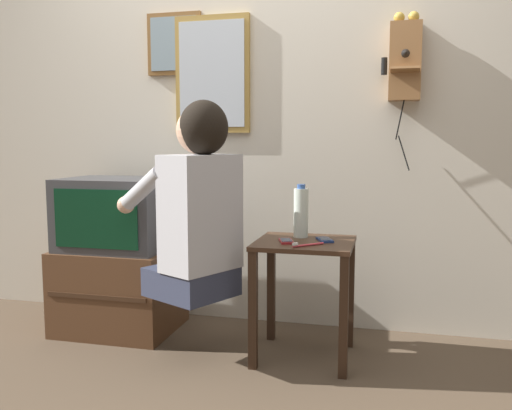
{
  "coord_description": "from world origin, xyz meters",
  "views": [
    {
      "loc": [
        0.81,
        -1.91,
        1.08
      ],
      "look_at": [
        0.17,
        0.64,
        0.77
      ],
      "focal_mm": 38.0,
      "sensor_mm": 36.0,
      "label": 1
    }
  ],
  "objects_px": {
    "person": "(197,203)",
    "wall_phone_antique": "(405,60)",
    "cell_phone_spare": "(325,240)",
    "framed_picture": "(174,44)",
    "television": "(116,214)",
    "cell_phone_held": "(286,241)",
    "wall_mirror": "(212,75)",
    "water_bottle": "(301,212)",
    "toothbrush": "(306,245)"
  },
  "relations": [
    {
      "from": "cell_phone_held",
      "to": "cell_phone_spare",
      "type": "distance_m",
      "value": 0.19
    },
    {
      "from": "framed_picture",
      "to": "water_bottle",
      "type": "height_order",
      "value": "framed_picture"
    },
    {
      "from": "wall_mirror",
      "to": "water_bottle",
      "type": "height_order",
      "value": "wall_mirror"
    },
    {
      "from": "television",
      "to": "water_bottle",
      "type": "xyz_separation_m",
      "value": [
        1.06,
        -0.03,
        0.05
      ]
    },
    {
      "from": "television",
      "to": "wall_mirror",
      "type": "bearing_deg",
      "value": 36.84
    },
    {
      "from": "framed_picture",
      "to": "cell_phone_held",
      "type": "bearing_deg",
      "value": -34.36
    },
    {
      "from": "framed_picture",
      "to": "wall_phone_antique",
      "type": "bearing_deg",
      "value": -1.9
    },
    {
      "from": "person",
      "to": "cell_phone_held",
      "type": "xyz_separation_m",
      "value": [
        0.41,
        0.13,
        -0.19
      ]
    },
    {
      "from": "cell_phone_spare",
      "to": "toothbrush",
      "type": "xyz_separation_m",
      "value": [
        -0.07,
        -0.16,
        0.0
      ]
    },
    {
      "from": "cell_phone_spare",
      "to": "wall_mirror",
      "type": "bearing_deg",
      "value": 125.4
    },
    {
      "from": "wall_phone_antique",
      "to": "cell_phone_spare",
      "type": "xyz_separation_m",
      "value": [
        -0.36,
        -0.42,
        -0.91
      ]
    },
    {
      "from": "wall_mirror",
      "to": "water_bottle",
      "type": "bearing_deg",
      "value": -32.37
    },
    {
      "from": "water_bottle",
      "to": "toothbrush",
      "type": "relative_size",
      "value": 2.05
    },
    {
      "from": "wall_phone_antique",
      "to": "cell_phone_held",
      "type": "xyz_separation_m",
      "value": [
        -0.54,
        -0.49,
        -0.91
      ]
    },
    {
      "from": "water_bottle",
      "to": "framed_picture",
      "type": "bearing_deg",
      "value": 155.46
    },
    {
      "from": "person",
      "to": "framed_picture",
      "type": "xyz_separation_m",
      "value": [
        -0.38,
        0.66,
        0.87
      ]
    },
    {
      "from": "framed_picture",
      "to": "cell_phone_spare",
      "type": "height_order",
      "value": "framed_picture"
    },
    {
      "from": "wall_mirror",
      "to": "person",
      "type": "bearing_deg",
      "value": -78.15
    },
    {
      "from": "cell_phone_spare",
      "to": "framed_picture",
      "type": "bearing_deg",
      "value": 132.05
    },
    {
      "from": "television",
      "to": "wall_phone_antique",
      "type": "height_order",
      "value": "wall_phone_antique"
    },
    {
      "from": "wall_mirror",
      "to": "wall_phone_antique",
      "type": "bearing_deg",
      "value": -2.15
    },
    {
      "from": "toothbrush",
      "to": "wall_mirror",
      "type": "bearing_deg",
      "value": 2.49
    },
    {
      "from": "framed_picture",
      "to": "water_bottle",
      "type": "distance_m",
      "value": 1.31
    },
    {
      "from": "person",
      "to": "wall_mirror",
      "type": "bearing_deg",
      "value": 39.25
    },
    {
      "from": "wall_phone_antique",
      "to": "framed_picture",
      "type": "xyz_separation_m",
      "value": [
        -1.33,
        0.04,
        0.15
      ]
    },
    {
      "from": "television",
      "to": "wall_phone_antique",
      "type": "distance_m",
      "value": 1.79
    },
    {
      "from": "framed_picture",
      "to": "cell_phone_spare",
      "type": "xyz_separation_m",
      "value": [
        0.96,
        -0.46,
        -1.06
      ]
    },
    {
      "from": "water_bottle",
      "to": "toothbrush",
      "type": "height_order",
      "value": "water_bottle"
    },
    {
      "from": "framed_picture",
      "to": "toothbrush",
      "type": "distance_m",
      "value": 1.51
    },
    {
      "from": "person",
      "to": "cell_phone_spare",
      "type": "relative_size",
      "value": 6.87
    },
    {
      "from": "cell_phone_held",
      "to": "wall_phone_antique",
      "type": "bearing_deg",
      "value": 24.03
    },
    {
      "from": "wall_phone_antique",
      "to": "wall_mirror",
      "type": "distance_m",
      "value": 1.09
    },
    {
      "from": "television",
      "to": "framed_picture",
      "type": "xyz_separation_m",
      "value": [
        0.22,
        0.35,
        0.98
      ]
    },
    {
      "from": "person",
      "to": "wall_mirror",
      "type": "relative_size",
      "value": 1.39
    },
    {
      "from": "wall_mirror",
      "to": "toothbrush",
      "type": "xyz_separation_m",
      "value": [
        0.66,
        -0.61,
        -0.87
      ]
    },
    {
      "from": "framed_picture",
      "to": "toothbrush",
      "type": "height_order",
      "value": "framed_picture"
    },
    {
      "from": "person",
      "to": "toothbrush",
      "type": "height_order",
      "value": "person"
    },
    {
      "from": "wall_phone_antique",
      "to": "water_bottle",
      "type": "xyz_separation_m",
      "value": [
        -0.49,
        -0.34,
        -0.79
      ]
    },
    {
      "from": "cell_phone_held",
      "to": "toothbrush",
      "type": "bearing_deg",
      "value": -53.52
    },
    {
      "from": "toothbrush",
      "to": "wall_phone_antique",
      "type": "bearing_deg",
      "value": -81.64
    },
    {
      "from": "television",
      "to": "cell_phone_spare",
      "type": "height_order",
      "value": "television"
    },
    {
      "from": "wall_mirror",
      "to": "toothbrush",
      "type": "bearing_deg",
      "value": -42.91
    },
    {
      "from": "wall_mirror",
      "to": "cell_phone_spare",
      "type": "bearing_deg",
      "value": -32.1
    },
    {
      "from": "person",
      "to": "toothbrush",
      "type": "relative_size",
      "value": 7.12
    },
    {
      "from": "wall_mirror",
      "to": "cell_phone_held",
      "type": "distance_m",
      "value": 1.16
    },
    {
      "from": "cell_phone_spare",
      "to": "toothbrush",
      "type": "relative_size",
      "value": 1.04
    },
    {
      "from": "television",
      "to": "cell_phone_held",
      "type": "bearing_deg",
      "value": -10.66
    },
    {
      "from": "person",
      "to": "wall_phone_antique",
      "type": "height_order",
      "value": "wall_phone_antique"
    },
    {
      "from": "television",
      "to": "water_bottle",
      "type": "bearing_deg",
      "value": -1.76
    },
    {
      "from": "cell_phone_spare",
      "to": "toothbrush",
      "type": "height_order",
      "value": "toothbrush"
    }
  ]
}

